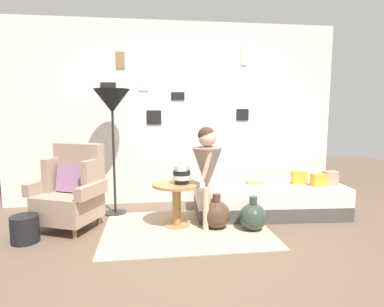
% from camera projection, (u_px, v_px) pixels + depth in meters
% --- Properties ---
extents(ground_plane, '(12.00, 12.00, 0.00)m').
position_uv_depth(ground_plane, '(189.00, 259.00, 2.97)').
color(ground_plane, brown).
extents(gallery_wall, '(4.80, 0.12, 2.60)m').
position_uv_depth(gallery_wall, '(173.00, 114.00, 4.71)').
color(gallery_wall, silver).
rests_on(gallery_wall, ground).
extents(rug, '(1.86, 1.38, 0.01)m').
position_uv_depth(rug, '(187.00, 229.00, 3.69)').
color(rug, tan).
rests_on(rug, ground).
extents(armchair, '(0.89, 0.80, 0.97)m').
position_uv_depth(armchair, '(72.00, 191.00, 3.72)').
color(armchair, olive).
rests_on(armchair, ground).
extents(daybed, '(1.95, 0.92, 0.40)m').
position_uv_depth(daybed, '(268.00, 199.00, 4.25)').
color(daybed, '#4C4742').
rests_on(daybed, ground).
extents(pillow_head, '(0.17, 0.12, 0.18)m').
position_uv_depth(pillow_head, '(330.00, 178.00, 4.15)').
color(pillow_head, tan).
rests_on(pillow_head, daybed).
extents(pillow_mid, '(0.18, 0.13, 0.15)m').
position_uv_depth(pillow_mid, '(318.00, 180.00, 4.11)').
color(pillow_mid, orange).
rests_on(pillow_mid, daybed).
extents(pillow_back, '(0.20, 0.14, 0.16)m').
position_uv_depth(pillow_back, '(299.00, 178.00, 4.23)').
color(pillow_back, orange).
rests_on(pillow_back, daybed).
extents(side_table, '(0.56, 0.56, 0.51)m').
position_uv_depth(side_table, '(177.00, 195.00, 3.78)').
color(side_table, '#9E7042').
rests_on(side_table, ground).
extents(vase_striped, '(0.20, 0.20, 0.27)m').
position_uv_depth(vase_striped, '(182.00, 174.00, 3.72)').
color(vase_striped, black).
rests_on(vase_striped, side_table).
extents(floor_lamp, '(0.46, 0.46, 1.62)m').
position_uv_depth(floor_lamp, '(112.00, 105.00, 4.09)').
color(floor_lamp, black).
rests_on(floor_lamp, ground).
extents(person_child, '(0.34, 0.34, 1.18)m').
position_uv_depth(person_child, '(207.00, 164.00, 3.62)').
color(person_child, '#D8AD8E').
rests_on(person_child, ground).
extents(book_on_daybed, '(0.22, 0.16, 0.03)m').
position_uv_depth(book_on_daybed, '(254.00, 182.00, 4.27)').
color(book_on_daybed, '#AF7F4E').
rests_on(book_on_daybed, daybed).
extents(demijohn_near, '(0.32, 0.32, 0.41)m').
position_uv_depth(demijohn_near, '(216.00, 214.00, 3.72)').
color(demijohn_near, '#473323').
rests_on(demijohn_near, ground).
extents(demijohn_far, '(0.31, 0.31, 0.39)m').
position_uv_depth(demijohn_far, '(253.00, 217.00, 3.66)').
color(demijohn_far, '#2D3D33').
rests_on(demijohn_far, ground).
extents(magazine_basket, '(0.28, 0.28, 0.28)m').
position_uv_depth(magazine_basket, '(25.00, 229.00, 3.33)').
color(magazine_basket, black).
rests_on(magazine_basket, ground).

